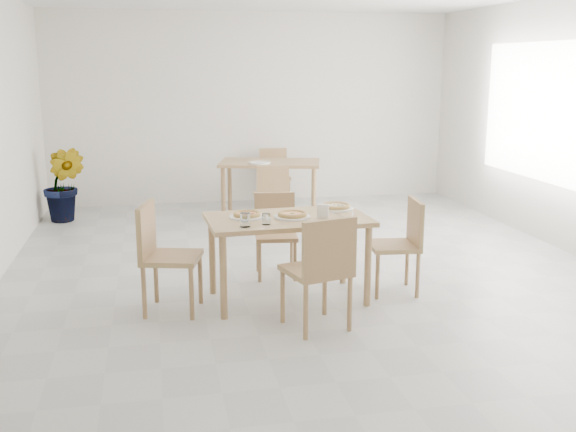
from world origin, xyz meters
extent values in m
plane|color=#B6B7B2|center=(0.00, 0.00, 0.00)|extent=(7.00, 7.00, 0.00)
plane|color=silver|center=(0.00, 3.50, 1.40)|extent=(6.00, 0.00, 6.00)
plane|color=silver|center=(0.00, -3.50, 1.40)|extent=(6.00, 0.00, 6.00)
plane|color=silver|center=(3.00, 0.00, 1.40)|extent=(0.00, 7.00, 7.00)
cube|color=white|center=(2.98, 0.30, 1.50)|extent=(1.60, 0.02, 3.20)
cube|color=tan|center=(-0.37, -0.99, 0.73)|extent=(1.43, 0.85, 0.04)
cylinder|color=tan|center=(-0.97, -1.35, 0.35)|extent=(0.06, 0.06, 0.71)
cylinder|color=tan|center=(0.27, -1.28, 0.35)|extent=(0.06, 0.06, 0.71)
cylinder|color=tan|center=(-1.01, -0.70, 0.35)|extent=(0.06, 0.06, 0.71)
cylinder|color=tan|center=(0.24, -0.64, 0.35)|extent=(0.06, 0.06, 0.71)
cube|color=tan|center=(-0.28, -1.66, 0.47)|extent=(0.56, 0.56, 0.04)
cube|color=tan|center=(-0.22, -1.85, 0.70)|extent=(0.45, 0.16, 0.43)
cylinder|color=tan|center=(-0.14, -1.42, 0.22)|extent=(0.04, 0.04, 0.44)
cylinder|color=tan|center=(-0.52, -1.52, 0.22)|extent=(0.04, 0.04, 0.44)
cylinder|color=tan|center=(-0.04, -1.79, 0.22)|extent=(0.04, 0.04, 0.44)
cylinder|color=tan|center=(-0.41, -1.90, 0.22)|extent=(0.04, 0.04, 0.44)
cube|color=tan|center=(-0.35, -0.31, 0.41)|extent=(0.44, 0.44, 0.04)
cube|color=tan|center=(-0.33, -0.13, 0.62)|extent=(0.40, 0.08, 0.38)
cylinder|color=tan|center=(-0.53, -0.46, 0.19)|extent=(0.03, 0.03, 0.39)
cylinder|color=tan|center=(-0.20, -0.49, 0.19)|extent=(0.03, 0.03, 0.39)
cylinder|color=tan|center=(-0.50, -0.12, 0.19)|extent=(0.03, 0.03, 0.39)
cylinder|color=tan|center=(-0.16, -0.15, 0.19)|extent=(0.03, 0.03, 0.39)
cube|color=tan|center=(-1.37, -1.08, 0.47)|extent=(0.56, 0.56, 0.04)
cube|color=tan|center=(-1.57, -1.02, 0.71)|extent=(0.16, 0.45, 0.43)
cylinder|color=tan|center=(-1.23, -1.31, 0.22)|extent=(0.04, 0.04, 0.45)
cylinder|color=tan|center=(-1.13, -0.94, 0.22)|extent=(0.04, 0.04, 0.45)
cylinder|color=tan|center=(-1.61, -1.22, 0.22)|extent=(0.04, 0.04, 0.45)
cylinder|color=tan|center=(-1.51, -0.84, 0.22)|extent=(0.04, 0.04, 0.45)
cube|color=tan|center=(0.61, -0.98, 0.43)|extent=(0.47, 0.47, 0.04)
cube|color=tan|center=(0.80, -1.00, 0.66)|extent=(0.09, 0.43, 0.40)
cylinder|color=tan|center=(0.45, -0.78, 0.21)|extent=(0.04, 0.04, 0.41)
cylinder|color=tan|center=(0.41, -1.14, 0.21)|extent=(0.04, 0.04, 0.41)
cylinder|color=tan|center=(0.81, -0.82, 0.21)|extent=(0.04, 0.04, 0.41)
cylinder|color=tan|center=(0.77, -1.18, 0.21)|extent=(0.04, 0.04, 0.41)
cylinder|color=white|center=(-0.34, -1.02, 0.76)|extent=(0.31, 0.31, 0.02)
cylinder|color=white|center=(0.12, -0.76, 0.76)|extent=(0.33, 0.33, 0.02)
cylinder|color=white|center=(-0.72, -0.94, 0.76)|extent=(0.31, 0.31, 0.02)
cylinder|color=tan|center=(-0.34, -1.02, 0.77)|extent=(0.31, 0.31, 0.01)
torus|color=tan|center=(-0.34, -1.02, 0.78)|extent=(0.32, 0.32, 0.03)
cylinder|color=orange|center=(-0.34, -1.02, 0.78)|extent=(0.24, 0.24, 0.01)
ellipsoid|color=#2C6016|center=(-0.34, -1.02, 0.79)|extent=(0.05, 0.03, 0.01)
cylinder|color=tan|center=(0.12, -0.76, 0.77)|extent=(0.30, 0.30, 0.01)
torus|color=tan|center=(0.12, -0.76, 0.78)|extent=(0.30, 0.30, 0.03)
cylinder|color=#F2DFC6|center=(0.12, -0.76, 0.78)|extent=(0.23, 0.23, 0.01)
cylinder|color=tan|center=(-0.72, -0.94, 0.77)|extent=(0.26, 0.26, 0.01)
torus|color=tan|center=(-0.72, -0.94, 0.78)|extent=(0.27, 0.27, 0.03)
cylinder|color=orange|center=(-0.72, -0.94, 0.78)|extent=(0.20, 0.20, 0.01)
cylinder|color=white|center=(-0.78, -1.26, 0.81)|extent=(0.09, 0.09, 0.11)
cylinder|color=white|center=(-0.60, -1.22, 0.80)|extent=(0.07, 0.07, 0.09)
cube|color=silver|center=(-0.08, -1.10, 0.76)|extent=(0.12, 0.09, 0.01)
cube|color=white|center=(-0.08, -1.10, 0.82)|extent=(0.11, 0.07, 0.11)
cube|color=silver|center=(0.21, -1.02, 0.75)|extent=(0.07, 0.18, 0.01)
cube|color=silver|center=(0.09, -1.03, 0.75)|extent=(0.06, 0.16, 0.01)
cube|color=tan|center=(0.07, 2.39, 0.73)|extent=(1.49, 1.08, 0.04)
cylinder|color=tan|center=(-0.59, 2.24, 0.35)|extent=(0.06, 0.06, 0.71)
cylinder|color=tan|center=(0.57, 1.94, 0.35)|extent=(0.06, 0.06, 0.71)
cylinder|color=tan|center=(-0.44, 2.85, 0.35)|extent=(0.06, 0.06, 0.71)
cylinder|color=tan|center=(0.73, 2.55, 0.35)|extent=(0.06, 0.06, 0.71)
cube|color=tan|center=(-0.04, 1.74, 0.41)|extent=(0.41, 0.41, 0.04)
cube|color=tan|center=(-0.04, 1.56, 0.62)|extent=(0.40, 0.05, 0.38)
cylinder|color=tan|center=(0.14, 1.91, 0.20)|extent=(0.03, 0.03, 0.39)
cylinder|color=tan|center=(-0.21, 1.92, 0.20)|extent=(0.03, 0.03, 0.39)
cylinder|color=tan|center=(0.13, 1.56, 0.20)|extent=(0.03, 0.03, 0.39)
cylinder|color=tan|center=(-0.22, 1.57, 0.20)|extent=(0.03, 0.03, 0.39)
cube|color=tan|center=(0.26, 3.04, 0.42)|extent=(0.41, 0.41, 0.04)
cube|color=tan|center=(0.26, 3.23, 0.63)|extent=(0.41, 0.04, 0.39)
cylinder|color=tan|center=(0.08, 2.87, 0.20)|extent=(0.03, 0.03, 0.40)
cylinder|color=tan|center=(0.43, 2.87, 0.20)|extent=(0.03, 0.03, 0.40)
cylinder|color=tan|center=(0.09, 3.22, 0.20)|extent=(0.03, 0.03, 0.40)
cylinder|color=tan|center=(0.43, 3.22, 0.20)|extent=(0.03, 0.03, 0.40)
cylinder|color=white|center=(-0.10, 2.23, 0.76)|extent=(0.29, 0.29, 0.02)
imported|color=#396D20|center=(-2.65, 2.57, 0.50)|extent=(0.64, 0.57, 1.00)
camera|label=1|loc=(-1.49, -6.56, 2.05)|focal=42.00mm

